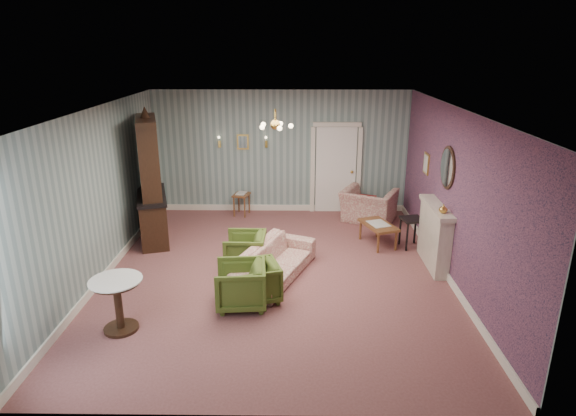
{
  "coord_description": "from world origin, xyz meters",
  "views": [
    {
      "loc": [
        0.3,
        -7.84,
        3.88
      ],
      "look_at": [
        0.2,
        0.4,
        1.1
      ],
      "focal_mm": 30.38,
      "sensor_mm": 36.0,
      "label": 1
    }
  ],
  "objects_px": {
    "coffee_table": "(378,234)",
    "olive_chair_a": "(241,283)",
    "dresser": "(150,177)",
    "sofa_chintz": "(275,256)",
    "side_table_black": "(411,233)",
    "olive_chair_b": "(256,280)",
    "wingback_chair": "(369,200)",
    "fireplace": "(434,236)",
    "olive_chair_c": "(245,249)",
    "pedestal_table": "(118,305)"
  },
  "relations": [
    {
      "from": "coffee_table",
      "to": "olive_chair_b",
      "type": "bearing_deg",
      "value": -135.09
    },
    {
      "from": "coffee_table",
      "to": "pedestal_table",
      "type": "height_order",
      "value": "pedestal_table"
    },
    {
      "from": "dresser",
      "to": "side_table_black",
      "type": "distance_m",
      "value": 5.37
    },
    {
      "from": "dresser",
      "to": "olive_chair_c",
      "type": "bearing_deg",
      "value": -50.68
    },
    {
      "from": "sofa_chintz",
      "to": "coffee_table",
      "type": "bearing_deg",
      "value": -32.18
    },
    {
      "from": "sofa_chintz",
      "to": "dresser",
      "type": "bearing_deg",
      "value": 78.34
    },
    {
      "from": "olive_chair_b",
      "to": "olive_chair_c",
      "type": "distance_m",
      "value": 1.21
    },
    {
      "from": "side_table_black",
      "to": "sofa_chintz",
      "type": "bearing_deg",
      "value": -153.41
    },
    {
      "from": "fireplace",
      "to": "coffee_table",
      "type": "distance_m",
      "value": 1.33
    },
    {
      "from": "wingback_chair",
      "to": "coffee_table",
      "type": "bearing_deg",
      "value": 116.31
    },
    {
      "from": "olive_chair_c",
      "to": "side_table_black",
      "type": "xyz_separation_m",
      "value": [
        3.22,
        0.99,
        -0.06
      ]
    },
    {
      "from": "olive_chair_b",
      "to": "fireplace",
      "type": "distance_m",
      "value": 3.42
    },
    {
      "from": "side_table_black",
      "to": "pedestal_table",
      "type": "relative_size",
      "value": 0.77
    },
    {
      "from": "sofa_chintz",
      "to": "pedestal_table",
      "type": "relative_size",
      "value": 2.52
    },
    {
      "from": "fireplace",
      "to": "coffee_table",
      "type": "xyz_separation_m",
      "value": [
        -0.85,
        0.96,
        -0.35
      ]
    },
    {
      "from": "side_table_black",
      "to": "pedestal_table",
      "type": "xyz_separation_m",
      "value": [
        -4.81,
        -3.05,
        0.09
      ]
    },
    {
      "from": "wingback_chair",
      "to": "fireplace",
      "type": "height_order",
      "value": "fireplace"
    },
    {
      "from": "pedestal_table",
      "to": "fireplace",
      "type": "bearing_deg",
      "value": 23.83
    },
    {
      "from": "coffee_table",
      "to": "pedestal_table",
      "type": "distance_m",
      "value": 5.24
    },
    {
      "from": "sofa_chintz",
      "to": "side_table_black",
      "type": "distance_m",
      "value": 2.98
    },
    {
      "from": "side_table_black",
      "to": "olive_chair_c",
      "type": "bearing_deg",
      "value": -163.0
    },
    {
      "from": "side_table_black",
      "to": "pedestal_table",
      "type": "distance_m",
      "value": 5.7
    },
    {
      "from": "side_table_black",
      "to": "fireplace",
      "type": "bearing_deg",
      "value": -75.78
    },
    {
      "from": "dresser",
      "to": "olive_chair_a",
      "type": "bearing_deg",
      "value": -69.17
    },
    {
      "from": "olive_chair_b",
      "to": "fireplace",
      "type": "bearing_deg",
      "value": 95.42
    },
    {
      "from": "sofa_chintz",
      "to": "fireplace",
      "type": "bearing_deg",
      "value": -58.02
    },
    {
      "from": "sofa_chintz",
      "to": "pedestal_table",
      "type": "xyz_separation_m",
      "value": [
        -2.15,
        -1.71,
        0.01
      ]
    },
    {
      "from": "sofa_chintz",
      "to": "fireplace",
      "type": "relative_size",
      "value": 1.44
    },
    {
      "from": "olive_chair_a",
      "to": "olive_chair_b",
      "type": "xyz_separation_m",
      "value": [
        0.23,
        0.19,
        -0.04
      ]
    },
    {
      "from": "sofa_chintz",
      "to": "fireplace",
      "type": "height_order",
      "value": "fireplace"
    },
    {
      "from": "sofa_chintz",
      "to": "pedestal_table",
      "type": "height_order",
      "value": "pedestal_table"
    },
    {
      "from": "fireplace",
      "to": "pedestal_table",
      "type": "bearing_deg",
      "value": -156.17
    },
    {
      "from": "dresser",
      "to": "coffee_table",
      "type": "height_order",
      "value": "dresser"
    },
    {
      "from": "dresser",
      "to": "coffee_table",
      "type": "distance_m",
      "value": 4.76
    },
    {
      "from": "olive_chair_a",
      "to": "side_table_black",
      "type": "distance_m",
      "value": 3.94
    },
    {
      "from": "olive_chair_a",
      "to": "dresser",
      "type": "bearing_deg",
      "value": -147.23
    },
    {
      "from": "olive_chair_c",
      "to": "fireplace",
      "type": "distance_m",
      "value": 3.44
    },
    {
      "from": "wingback_chair",
      "to": "olive_chair_b",
      "type": "bearing_deg",
      "value": 84.62
    },
    {
      "from": "side_table_black",
      "to": "wingback_chair",
      "type": "bearing_deg",
      "value": 112.53
    },
    {
      "from": "olive_chair_a",
      "to": "side_table_black",
      "type": "height_order",
      "value": "olive_chair_a"
    },
    {
      "from": "fireplace",
      "to": "sofa_chintz",
      "type": "bearing_deg",
      "value": -170.02
    },
    {
      "from": "coffee_table",
      "to": "pedestal_table",
      "type": "relative_size",
      "value": 1.11
    },
    {
      "from": "olive_chair_c",
      "to": "coffee_table",
      "type": "distance_m",
      "value": 2.82
    },
    {
      "from": "pedestal_table",
      "to": "wingback_chair",
      "type": "bearing_deg",
      "value": 47.6
    },
    {
      "from": "olive_chair_b",
      "to": "dresser",
      "type": "height_order",
      "value": "dresser"
    },
    {
      "from": "olive_chair_b",
      "to": "wingback_chair",
      "type": "relative_size",
      "value": 0.61
    },
    {
      "from": "coffee_table",
      "to": "olive_chair_a",
      "type": "bearing_deg",
      "value": -135.56
    },
    {
      "from": "wingback_chair",
      "to": "dresser",
      "type": "bearing_deg",
      "value": 40.41
    },
    {
      "from": "wingback_chair",
      "to": "coffee_table",
      "type": "distance_m",
      "value": 1.43
    },
    {
      "from": "olive_chair_c",
      "to": "dresser",
      "type": "relative_size",
      "value": 0.27
    }
  ]
}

